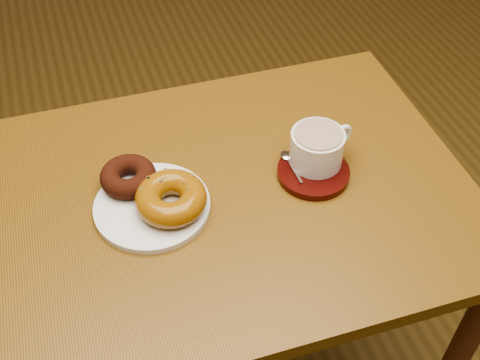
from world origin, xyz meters
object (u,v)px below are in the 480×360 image
object	(u,v)px
cafe_table	(230,235)
saucer	(313,172)
coffee_cup	(318,147)
donut_plate	(152,206)

from	to	relation	value
cafe_table	saucer	xyz separation A→B (m)	(0.16, -0.01, 0.14)
cafe_table	coffee_cup	world-z (taller)	coffee_cup
cafe_table	donut_plate	size ratio (longest dim) A/B	4.38
coffee_cup	donut_plate	bearing A→B (deg)	166.80
donut_plate	coffee_cup	size ratio (longest dim) A/B	1.58
donut_plate	saucer	size ratio (longest dim) A/B	1.53
donut_plate	saucer	bearing A→B (deg)	-3.03
donut_plate	cafe_table	bearing A→B (deg)	-0.86
donut_plate	coffee_cup	distance (m)	0.32
saucer	coffee_cup	world-z (taller)	coffee_cup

